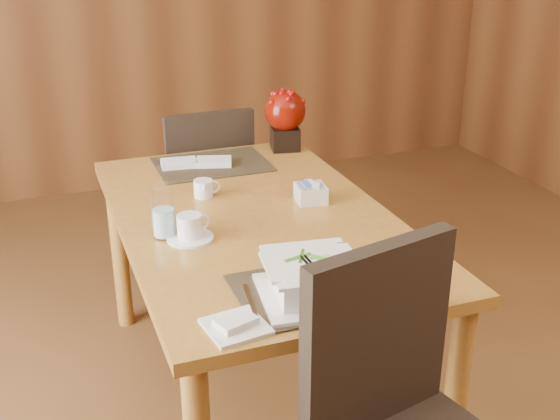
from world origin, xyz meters
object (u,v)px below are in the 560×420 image
object	(u,v)px
dining_table	(255,241)
sugar_caddy	(311,193)
berry_decor	(285,116)
bread_plate	(236,327)
creamer_jug	(203,189)
coffee_cup	(190,229)
water_glass	(163,211)
far_chair	(206,189)
soup_setting	(311,280)

from	to	relation	value
dining_table	sugar_caddy	size ratio (longest dim) A/B	14.67
sugar_caddy	berry_decor	bearing A→B (deg)	77.88
dining_table	bread_plate	size ratio (longest dim) A/B	10.27
creamer_jug	bread_plate	world-z (taller)	creamer_jug
coffee_cup	berry_decor	world-z (taller)	berry_decor
water_glass	sugar_caddy	world-z (taller)	water_glass
dining_table	bread_plate	xyz separation A→B (m)	(-0.27, -0.65, 0.10)
water_glass	sugar_caddy	xyz separation A→B (m)	(0.55, 0.11, -0.06)
water_glass	berry_decor	bearing A→B (deg)	46.06
water_glass	far_chair	world-z (taller)	water_glass
dining_table	far_chair	world-z (taller)	far_chair
creamer_jug	sugar_caddy	distance (m)	0.39
water_glass	soup_setting	bearing A→B (deg)	-60.93
dining_table	soup_setting	size ratio (longest dim) A/B	4.89
dining_table	soup_setting	world-z (taller)	soup_setting
sugar_caddy	coffee_cup	bearing A→B (deg)	-161.75
water_glass	berry_decor	xyz separation A→B (m)	(0.68, 0.70, 0.06)
sugar_caddy	creamer_jug	bearing A→B (deg)	153.01
far_chair	berry_decor	bearing A→B (deg)	138.46
soup_setting	water_glass	bearing A→B (deg)	126.91
sugar_caddy	bread_plate	xyz separation A→B (m)	(-0.50, -0.70, -0.03)
dining_table	soup_setting	bearing A→B (deg)	-93.45
bread_plate	far_chair	distance (m)	1.61
coffee_cup	sugar_caddy	xyz separation A→B (m)	(0.48, 0.16, -0.01)
coffee_cup	bread_plate	size ratio (longest dim) A/B	1.02
coffee_cup	water_glass	world-z (taller)	water_glass
soup_setting	water_glass	xyz separation A→B (m)	(-0.29, 0.52, 0.03)
dining_table	sugar_caddy	xyz separation A→B (m)	(0.23, 0.05, 0.13)
water_glass	sugar_caddy	bearing A→B (deg)	11.29
far_chair	coffee_cup	bearing A→B (deg)	72.24
coffee_cup	water_glass	size ratio (longest dim) A/B	0.84
bread_plate	far_chair	world-z (taller)	far_chair
berry_decor	far_chair	size ratio (longest dim) A/B	0.29
dining_table	far_chair	size ratio (longest dim) A/B	1.66
soup_setting	bread_plate	bearing A→B (deg)	-155.04
coffee_cup	sugar_caddy	size ratio (longest dim) A/B	1.45
water_glass	far_chair	size ratio (longest dim) A/B	0.20
dining_table	creamer_jug	bearing A→B (deg)	118.14
water_glass	sugar_caddy	distance (m)	0.57
berry_decor	creamer_jug	bearing A→B (deg)	-138.79
sugar_caddy	far_chair	size ratio (longest dim) A/B	0.11
coffee_cup	sugar_caddy	world-z (taller)	coffee_cup
berry_decor	water_glass	bearing A→B (deg)	-133.94
soup_setting	far_chair	distance (m)	1.51
coffee_cup	far_chair	distance (m)	1.09
bread_plate	far_chair	bearing A→B (deg)	78.21
sugar_caddy	bread_plate	size ratio (longest dim) A/B	0.70
bread_plate	far_chair	size ratio (longest dim) A/B	0.16
soup_setting	coffee_cup	xyz separation A→B (m)	(-0.22, 0.47, -0.02)
creamer_jug	sugar_caddy	world-z (taller)	creamer_jug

